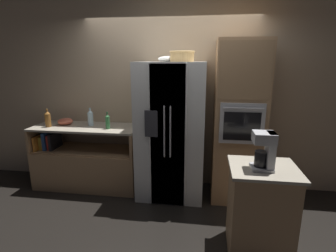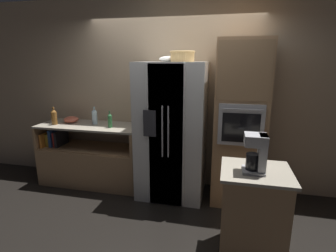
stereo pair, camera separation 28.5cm
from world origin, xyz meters
name	(u,v)px [view 1 (the left image)]	position (x,y,z in m)	size (l,w,h in m)	color
ground_plane	(166,193)	(0.00, 0.00, 0.00)	(20.00, 20.00, 0.00)	black
wall_back	(170,95)	(0.00, 0.43, 1.40)	(12.00, 0.06, 2.80)	tan
counter_left	(88,164)	(-1.24, 0.09, 0.35)	(1.57, 0.62, 0.95)	#A87F56
refrigerator	(171,131)	(0.07, 0.03, 0.94)	(0.92, 0.78, 1.88)	silver
wall_oven	(238,123)	(0.97, 0.07, 1.08)	(0.65, 0.72, 2.16)	#A87F56
island_counter	(260,210)	(1.10, -1.04, 0.46)	(0.64, 0.58, 0.92)	#A87F56
wicker_basket	(182,56)	(0.21, 0.01, 1.96)	(0.32, 0.32, 0.14)	tan
fruit_bowl	(167,59)	(-0.01, 0.13, 1.92)	(0.24, 0.24, 0.07)	white
bottle_tall	(48,119)	(-1.76, -0.01, 1.07)	(0.08, 0.08, 0.27)	brown
bottle_short	(90,118)	(-1.17, 0.16, 1.07)	(0.08, 0.08, 0.27)	silver
bottle_wide	(108,121)	(-0.85, 0.01, 1.06)	(0.06, 0.06, 0.25)	#33723F
mixing_bowl	(65,121)	(-1.58, 0.16, 1.00)	(0.22, 0.22, 0.10)	#DB664C
coffee_maker	(266,149)	(1.09, -1.09, 1.11)	(0.20, 0.19, 0.35)	#B2B2B7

